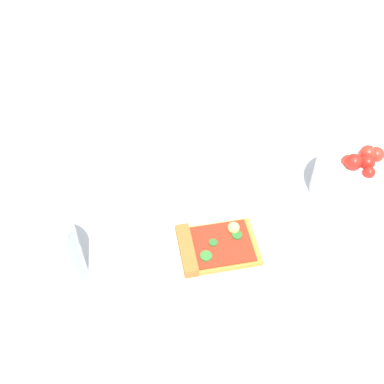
% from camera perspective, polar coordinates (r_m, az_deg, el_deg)
% --- Properties ---
extents(ground_plane, '(2.40, 2.40, 0.00)m').
position_cam_1_polar(ground_plane, '(0.71, 1.63, -4.74)').
color(ground_plane, silver).
rests_on(ground_plane, ground).
extents(plate, '(0.24, 0.24, 0.01)m').
position_cam_1_polar(plate, '(0.71, 2.38, -4.21)').
color(plate, white).
rests_on(plate, ground_plane).
extents(pizza_slice_main, '(0.12, 0.14, 0.02)m').
position_cam_1_polar(pizza_slice_main, '(0.67, 2.51, -6.65)').
color(pizza_slice_main, gold).
rests_on(pizza_slice_main, plate).
extents(salad_bowl, '(0.12, 0.12, 0.09)m').
position_cam_1_polar(salad_bowl, '(0.77, 19.07, 1.87)').
color(salad_bowl, white).
rests_on(salad_bowl, ground_plane).
extents(soda_glass, '(0.08, 0.08, 0.12)m').
position_cam_1_polar(soda_glass, '(0.65, -17.07, -7.51)').
color(soda_glass, silver).
rests_on(soda_glass, ground_plane).
extents(paper_napkin, '(0.17, 0.14, 0.00)m').
position_cam_1_polar(paper_napkin, '(0.85, -6.19, 6.82)').
color(paper_napkin, silver).
rests_on(paper_napkin, ground_plane).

